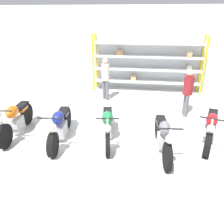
% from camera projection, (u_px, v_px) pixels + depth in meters
% --- Properties ---
extents(ground_plane, '(30.00, 30.00, 0.00)m').
position_uv_depth(ground_plane, '(110.00, 141.00, 6.08)').
color(ground_plane, silver).
extents(back_wall, '(30.00, 0.08, 3.60)m').
position_uv_depth(back_wall, '(126.00, 49.00, 9.82)').
color(back_wall, silver).
rests_on(back_wall, ground_plane).
extents(shelving_rack, '(4.79, 0.63, 2.47)m').
position_uv_depth(shelving_rack, '(147.00, 63.00, 9.59)').
color(shelving_rack, yellow).
rests_on(shelving_rack, ground_plane).
extents(motorcycle_orange, '(0.62, 2.08, 1.05)m').
position_uv_depth(motorcycle_orange, '(16.00, 119.00, 6.23)').
color(motorcycle_orange, black).
rests_on(motorcycle_orange, ground_plane).
extents(motorcycle_blue, '(0.61, 2.15, 1.02)m').
position_uv_depth(motorcycle_blue, '(60.00, 126.00, 5.96)').
color(motorcycle_blue, black).
rests_on(motorcycle_blue, ground_plane).
extents(motorcycle_green, '(0.62, 2.13, 1.01)m').
position_uv_depth(motorcycle_green, '(108.00, 124.00, 5.97)').
color(motorcycle_green, black).
rests_on(motorcycle_green, ground_plane).
extents(motorcycle_grey, '(0.55, 2.04, 1.02)m').
position_uv_depth(motorcycle_grey, '(163.00, 136.00, 5.40)').
color(motorcycle_grey, black).
rests_on(motorcycle_grey, ground_plane).
extents(motorcycle_red, '(0.88, 2.01, 1.01)m').
position_uv_depth(motorcycle_red, '(210.00, 128.00, 5.85)').
color(motorcycle_red, black).
rests_on(motorcycle_red, ground_plane).
extents(person_browsing, '(0.35, 0.35, 1.60)m').
position_uv_depth(person_browsing, '(188.00, 90.00, 7.25)').
color(person_browsing, '#595960').
rests_on(person_browsing, ground_plane).
extents(person_near_rack, '(0.45, 0.45, 1.70)m').
position_uv_depth(person_near_rack, '(105.00, 76.00, 8.64)').
color(person_near_rack, '#595960').
rests_on(person_near_rack, ground_plane).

